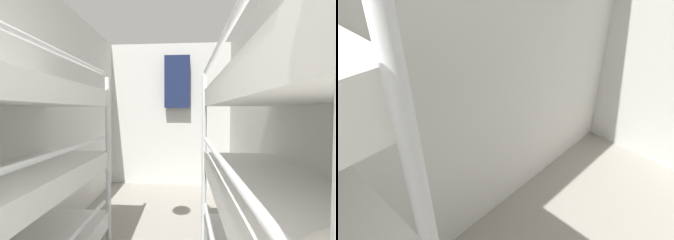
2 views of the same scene
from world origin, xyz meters
The scene contains 0 objects.
Camera 2 is at (0.02, 2.15, 1.74)m, focal length 35.00 mm.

